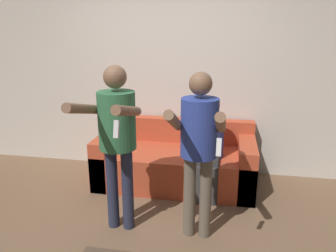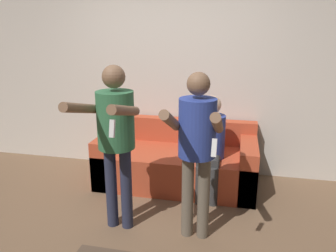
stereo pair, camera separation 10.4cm
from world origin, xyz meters
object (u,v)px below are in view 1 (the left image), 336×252
(person_standing_left, at_px, (117,131))
(person_standing_right, at_px, (199,140))
(couch, at_px, (176,162))
(person_seated, at_px, (209,141))

(person_standing_left, relative_size, person_standing_right, 1.03)
(couch, distance_m, person_standing_left, 1.36)
(person_standing_left, bearing_deg, couch, 71.21)
(person_standing_left, height_order, person_seated, person_standing_left)
(couch, relative_size, person_standing_right, 1.24)
(couch, distance_m, person_standing_right, 1.34)
(couch, bearing_deg, person_standing_right, -71.16)
(person_seated, bearing_deg, person_standing_right, -92.95)
(couch, relative_size, person_seated, 1.64)
(person_seated, bearing_deg, person_standing_left, -131.56)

